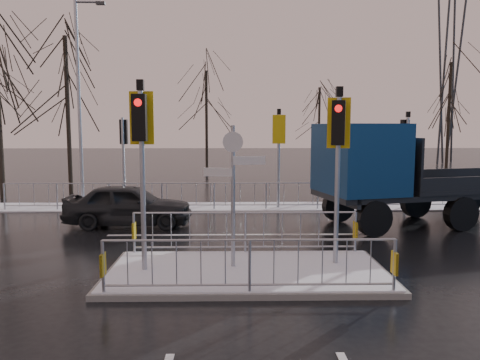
{
  "coord_description": "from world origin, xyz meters",
  "views": [
    {
      "loc": [
        -0.33,
        -9.78,
        3.19
      ],
      "look_at": [
        -0.11,
        2.38,
        1.8
      ],
      "focal_mm": 35.0,
      "sensor_mm": 36.0,
      "label": 1
    }
  ],
  "objects_px": {
    "traffic_island": "(247,258)",
    "car_far_lane": "(129,205)",
    "flatbed_truck": "(388,172)",
    "street_lamp_left": "(81,94)"
  },
  "relations": [
    {
      "from": "traffic_island",
      "to": "car_far_lane",
      "type": "height_order",
      "value": "traffic_island"
    },
    {
      "from": "flatbed_truck",
      "to": "street_lamp_left",
      "type": "relative_size",
      "value": 0.91
    },
    {
      "from": "car_far_lane",
      "to": "flatbed_truck",
      "type": "relative_size",
      "value": 0.54
    },
    {
      "from": "flatbed_truck",
      "to": "street_lamp_left",
      "type": "bearing_deg",
      "value": 157.29
    },
    {
      "from": "traffic_island",
      "to": "flatbed_truck",
      "type": "relative_size",
      "value": 0.8
    },
    {
      "from": "traffic_island",
      "to": "flatbed_truck",
      "type": "bearing_deg",
      "value": 46.38
    },
    {
      "from": "car_far_lane",
      "to": "street_lamp_left",
      "type": "bearing_deg",
      "value": 32.67
    },
    {
      "from": "traffic_island",
      "to": "flatbed_truck",
      "type": "height_order",
      "value": "traffic_island"
    },
    {
      "from": "street_lamp_left",
      "to": "car_far_lane",
      "type": "bearing_deg",
      "value": -57.49
    },
    {
      "from": "traffic_island",
      "to": "car_far_lane",
      "type": "distance_m",
      "value": 6.27
    }
  ]
}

